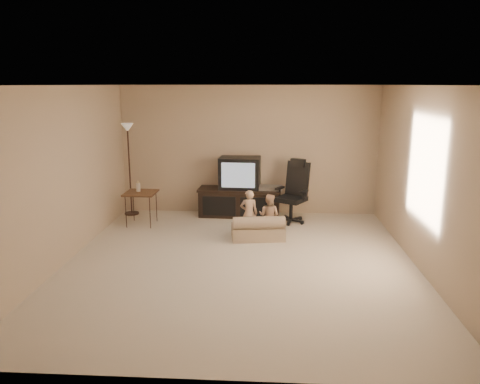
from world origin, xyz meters
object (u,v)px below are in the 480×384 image
at_px(tv_stand, 240,192).
at_px(toddler_right, 269,216).
at_px(side_table, 140,193).
at_px(floor_lamp, 128,149).
at_px(toddler_left, 249,214).
at_px(child_sofa, 258,229).
at_px(office_chair, 293,200).

bearing_deg(tv_stand, toddler_right, -63.49).
height_order(side_table, floor_lamp, floor_lamp).
xyz_separation_m(tv_stand, toddler_left, (0.23, -1.29, -0.07)).
distance_m(child_sofa, toddler_left, 0.31).
xyz_separation_m(side_table, child_sofa, (2.16, -0.73, -0.42)).
xyz_separation_m(tv_stand, side_table, (-1.77, -0.70, 0.11)).
xyz_separation_m(office_chair, floor_lamp, (-3.16, 0.31, 0.89)).
bearing_deg(child_sofa, side_table, 153.62).
relative_size(child_sofa, toddler_left, 1.14).
bearing_deg(tv_stand, office_chair, -16.01).
bearing_deg(toddler_left, child_sofa, 134.95).
bearing_deg(floor_lamp, toddler_left, -27.90).
bearing_deg(toddler_left, tv_stand, -84.74).
xyz_separation_m(side_table, toddler_left, (1.99, -0.59, -0.19)).
height_order(floor_lamp, toddler_left, floor_lamp).
distance_m(child_sofa, toddler_right, 0.30).
height_order(toddler_left, toddler_right, toddler_left).
xyz_separation_m(tv_stand, office_chair, (1.01, -0.35, -0.06)).
distance_m(side_table, floor_lamp, 1.05).
bearing_deg(floor_lamp, side_table, -60.16).
distance_m(floor_lamp, toddler_right, 3.13).
height_order(office_chair, toddler_left, office_chair).
xyz_separation_m(floor_lamp, toddler_right, (2.71, -1.26, -0.93)).
distance_m(floor_lamp, child_sofa, 3.11).
height_order(side_table, child_sofa, side_table).
xyz_separation_m(office_chair, side_table, (-2.78, -0.36, 0.17)).
bearing_deg(toddler_left, toddler_right, 175.53).
distance_m(office_chair, toddler_left, 1.23).
relative_size(tv_stand, toddler_left, 2.02).
bearing_deg(child_sofa, office_chair, 52.44).
relative_size(office_chair, floor_lamp, 0.65).
bearing_deg(child_sofa, floor_lamp, 143.49).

